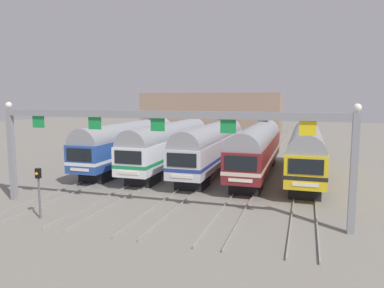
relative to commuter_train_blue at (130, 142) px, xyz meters
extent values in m
plane|color=gray|center=(8.72, 0.00, -2.69)|extent=(160.00, 160.00, 0.00)
cube|color=gray|center=(-0.72, 17.00, -2.61)|extent=(0.07, 70.00, 0.15)
cube|color=gray|center=(0.72, 17.00, -2.61)|extent=(0.07, 70.00, 0.15)
cube|color=gray|center=(3.64, 17.00, -2.61)|extent=(0.07, 70.00, 0.15)
cube|color=gray|center=(5.08, 17.00, -2.61)|extent=(0.07, 70.00, 0.15)
cube|color=gray|center=(8.00, 17.00, -2.61)|extent=(0.07, 70.00, 0.15)
cube|color=gray|center=(9.44, 17.00, -2.61)|extent=(0.07, 70.00, 0.15)
cube|color=gray|center=(12.36, 17.00, -2.61)|extent=(0.07, 70.00, 0.15)
cube|color=gray|center=(13.80, 17.00, -2.61)|extent=(0.07, 70.00, 0.15)
cube|color=gray|center=(16.72, 17.00, -2.61)|extent=(0.07, 70.00, 0.15)
cube|color=gray|center=(18.16, 17.00, -2.61)|extent=(0.07, 70.00, 0.15)
cube|color=#284C9E|center=(0.00, 0.00, -0.46)|extent=(2.85, 18.00, 2.35)
cube|color=white|center=(0.00, 0.00, -0.82)|extent=(2.88, 18.02, 0.28)
cylinder|color=gray|center=(0.00, 0.00, 0.71)|extent=(2.74, 17.64, 2.74)
cube|color=black|center=(0.00, -9.02, 0.01)|extent=(2.28, 0.06, 1.03)
cube|color=silver|center=(0.00, -9.02, -1.21)|extent=(1.71, 0.05, 0.24)
cube|color=black|center=(0.00, -6.30, -2.16)|extent=(2.28, 2.60, 1.05)
cube|color=black|center=(0.00, 6.30, -2.16)|extent=(2.28, 2.60, 1.05)
cube|color=#4C4C51|center=(0.00, 5.04, 2.26)|extent=(1.10, 1.10, 0.20)
cube|color=white|center=(4.36, 0.00, -0.46)|extent=(2.85, 18.00, 2.35)
cube|color=#198C4C|center=(4.36, 0.00, -0.82)|extent=(2.88, 18.02, 0.28)
cylinder|color=gray|center=(4.36, 0.00, 0.71)|extent=(2.74, 17.64, 2.74)
cube|color=black|center=(4.36, -9.02, 0.01)|extent=(2.28, 0.06, 1.03)
cube|color=silver|center=(4.36, -9.02, -1.21)|extent=(1.71, 0.05, 0.24)
cube|color=black|center=(4.36, -6.30, -2.16)|extent=(2.28, 2.60, 1.05)
cube|color=black|center=(4.36, 6.30, -2.16)|extent=(2.28, 2.60, 1.05)
cube|color=silver|center=(8.72, 0.00, -0.46)|extent=(2.85, 18.00, 2.35)
cube|color=navy|center=(8.72, 0.00, -0.82)|extent=(2.88, 18.02, 0.28)
cylinder|color=gray|center=(8.72, 0.00, 0.71)|extent=(2.74, 17.64, 2.74)
cube|color=black|center=(8.72, -9.02, 0.01)|extent=(2.28, 0.06, 1.03)
cube|color=silver|center=(8.72, -9.02, -1.21)|extent=(1.71, 0.05, 0.24)
cube|color=black|center=(8.72, -6.30, -2.16)|extent=(2.28, 2.60, 1.05)
cube|color=black|center=(8.72, 6.30, -2.16)|extent=(2.28, 2.60, 1.05)
cube|color=#4C4C51|center=(8.72, 5.04, 2.26)|extent=(1.10, 1.10, 0.20)
cube|color=maroon|center=(13.08, 0.00, -0.46)|extent=(2.85, 18.00, 2.35)
cube|color=beige|center=(13.08, 0.00, -0.82)|extent=(2.88, 18.02, 0.28)
cylinder|color=gray|center=(13.08, 0.00, 0.71)|extent=(2.74, 17.64, 2.74)
cube|color=black|center=(13.08, -9.02, 0.01)|extent=(2.28, 0.06, 1.03)
cube|color=silver|center=(13.08, -9.02, -1.21)|extent=(1.71, 0.05, 0.24)
cube|color=black|center=(13.08, -6.30, -2.16)|extent=(2.28, 2.60, 1.05)
cube|color=black|center=(13.08, 6.30, -2.16)|extent=(2.28, 2.60, 1.05)
cube|color=#4C4C51|center=(13.08, 5.04, 2.26)|extent=(1.10, 1.10, 0.20)
cube|color=gold|center=(17.44, 0.00, -0.46)|extent=(2.85, 18.00, 2.35)
cube|color=black|center=(17.44, 0.00, -0.82)|extent=(2.88, 18.02, 0.28)
cylinder|color=gray|center=(17.44, 0.00, 0.71)|extent=(2.74, 17.64, 2.74)
cube|color=black|center=(17.44, -9.02, 0.01)|extent=(2.28, 0.06, 1.03)
cube|color=silver|center=(17.44, -9.02, -1.21)|extent=(1.71, 0.05, 0.24)
cube|color=black|center=(17.44, -6.30, -2.16)|extent=(2.28, 2.60, 1.05)
cube|color=black|center=(17.44, 6.30, -2.16)|extent=(2.28, 2.60, 1.05)
cube|color=#4C4C51|center=(17.44, 5.04, 2.26)|extent=(1.10, 1.10, 0.20)
cube|color=gray|center=(-2.40, -13.50, 0.56)|extent=(0.36, 0.36, 6.50)
cube|color=gray|center=(19.84, -13.50, 0.56)|extent=(0.36, 0.36, 6.50)
cube|color=gray|center=(8.72, -13.50, 3.56)|extent=(22.24, 0.32, 0.44)
cube|color=#198C3F|center=(0.00, -13.50, 2.94)|extent=(0.90, 0.08, 0.80)
cube|color=#198C3F|center=(4.36, -13.50, 2.94)|extent=(0.90, 0.08, 0.80)
cube|color=#198C3F|center=(8.72, -13.50, 2.94)|extent=(0.90, 0.08, 0.80)
cube|color=#198C3F|center=(13.08, -13.50, 2.94)|extent=(0.90, 0.08, 0.80)
cube|color=yellow|center=(17.44, -13.50, 2.94)|extent=(0.90, 0.08, 0.80)
sphere|color=white|center=(-2.40, -13.50, 4.06)|extent=(0.44, 0.44, 0.44)
sphere|color=white|center=(19.84, -13.50, 4.06)|extent=(0.44, 0.44, 0.44)
cylinder|color=#59595E|center=(2.18, -16.36, -1.12)|extent=(0.12, 0.12, 3.13)
cube|color=black|center=(2.18, -16.36, 0.09)|extent=(0.28, 0.24, 0.60)
sphere|color=orange|center=(2.18, -16.50, 0.09)|extent=(0.18, 0.18, 0.18)
cube|color=gray|center=(-0.67, 37.41, 1.36)|extent=(27.04, 10.00, 8.10)
camera|label=1|loc=(17.33, -34.20, 4.60)|focal=34.43mm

